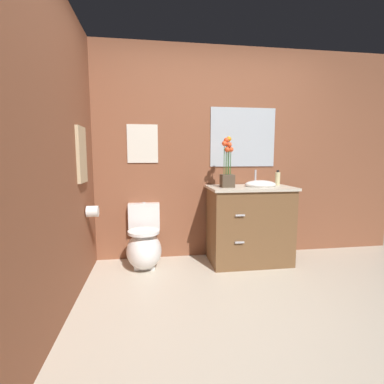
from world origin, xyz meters
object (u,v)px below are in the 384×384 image
Objects in this scene: wall_mirror at (243,137)px; toilet_paper_roll at (93,211)px; hanging_towel at (82,155)px; vanity_cabinet at (249,224)px; soap_bottle at (278,178)px; flower_vase at (227,170)px; wall_poster at (143,144)px; toilet at (144,245)px.

wall_mirror reaches higher than toilet_paper_roll.
toilet_paper_roll is (0.06, 0.10, -0.56)m from hanging_towel.
vanity_cabinet reaches higher than soap_bottle.
vanity_cabinet is 1.33× the size of wall_mirror.
flower_vase is at bearing -173.90° from vanity_cabinet.
wall_poster is at bearing 43.28° from toilet_paper_roll.
vanity_cabinet is at bearing 6.10° from flower_vase.
soap_bottle is at bearing 2.73° from toilet.
vanity_cabinet is 0.68m from flower_vase.
toilet_paper_roll is (-2.06, -0.27, -0.29)m from soap_bottle.
flower_vase is 1.48m from toilet_paper_roll.
soap_bottle is (1.57, 0.07, 0.72)m from toilet.
soap_bottle is 0.34× the size of hanging_towel.
vanity_cabinet is 9.67× the size of toilet_paper_roll.
toilet_paper_roll is at bearing -174.34° from flower_vase.
hanging_towel is (-1.75, -0.56, -0.21)m from wall_mirror.
wall_mirror is at bearing 49.45° from flower_vase.
toilet is at bearing 28.46° from hanging_towel.
hanging_towel is at bearing -171.21° from vanity_cabinet.
vanity_cabinet is 1.92× the size of flower_vase.
hanging_towel reaches higher than toilet_paper_roll.
vanity_cabinet is 1.93m from hanging_towel.
hanging_towel is at bearing -162.08° from wall_mirror.
wall_mirror is (-0.37, 0.19, 0.48)m from soap_bottle.
toilet is 0.86× the size of wall_mirror.
vanity_cabinet is 0.64m from soap_bottle.
hanging_towel is (-1.47, -0.24, 0.16)m from flower_vase.
wall_poster is (0.00, 0.27, 1.12)m from toilet.
hanging_towel is (-1.75, -0.27, 0.78)m from vanity_cabinet.
wall_poster is 0.80m from hanging_towel.
toilet is 1.72m from wall_mirror.
hanging_towel reaches higher than soap_bottle.
vanity_cabinet is 5.97× the size of soap_bottle.
toilet is 1.15m from wall_poster.
toilet_paper_roll is at bearing 61.30° from hanging_towel.
flower_vase is at bearing -130.55° from wall_mirror.
flower_vase reaches higher than toilet.
soap_bottle is at bearing 15.30° from vanity_cabinet.
soap_bottle is (0.37, 0.10, 0.51)m from vanity_cabinet.
toilet is at bearing -167.41° from wall_mirror.
wall_poster is 0.55× the size of wall_mirror.
toilet is 3.87× the size of soap_bottle.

